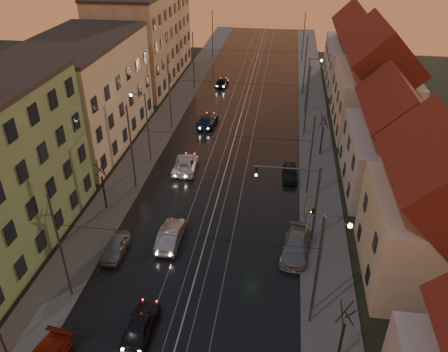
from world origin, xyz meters
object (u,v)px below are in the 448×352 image
at_px(parked_right_1, 296,247).
at_px(parked_right_2, 290,173).
at_px(street_lamp_1, 324,259).
at_px(street_lamp_3, 310,81).
at_px(parked_left_3, 115,247).
at_px(traffic_light_mast, 305,194).
at_px(driving_car_0, 141,324).
at_px(driving_car_4, 222,82).
at_px(street_lamp_2, 144,120).
at_px(driving_car_2, 185,164).
at_px(driving_car_3, 207,120).
at_px(driving_car_1, 171,235).

relative_size(parked_right_1, parked_right_2, 1.34).
bearing_deg(street_lamp_1, parked_right_1, 104.12).
height_order(street_lamp_3, parked_left_3, street_lamp_3).
bearing_deg(traffic_light_mast, parked_right_2, 95.75).
height_order(traffic_light_mast, driving_car_0, traffic_light_mast).
bearing_deg(parked_left_3, traffic_light_mast, 14.27).
xyz_separation_m(traffic_light_mast, parked_right_1, (-0.39, -2.02, -3.86)).
height_order(driving_car_4, parked_left_3, driving_car_4).
xyz_separation_m(street_lamp_2, driving_car_2, (4.75, -1.70, -4.17)).
bearing_deg(traffic_light_mast, driving_car_3, 118.34).
bearing_deg(parked_right_2, driving_car_1, -131.23).
bearing_deg(street_lamp_1, street_lamp_3, 90.00).
xyz_separation_m(driving_car_3, driving_car_4, (-0.36, 15.69, -0.05)).
xyz_separation_m(street_lamp_1, parked_left_3, (-16.14, 3.95, -4.22)).
relative_size(driving_car_1, driving_car_3, 0.93).
distance_m(traffic_light_mast, parked_left_3, 16.06).
bearing_deg(parked_right_2, driving_car_3, 129.84).
xyz_separation_m(driving_car_1, parked_right_1, (10.49, 0.04, -0.05)).
bearing_deg(driving_car_4, driving_car_0, 96.60).
relative_size(driving_car_2, parked_left_3, 1.32).
distance_m(driving_car_1, parked_right_2, 15.65).
xyz_separation_m(street_lamp_2, driving_car_1, (6.22, -14.06, -4.10)).
xyz_separation_m(driving_car_0, parked_right_1, (10.16, 9.37, 0.02)).
xyz_separation_m(driving_car_2, parked_left_3, (-2.68, -14.36, -0.05)).
xyz_separation_m(street_lamp_2, street_lamp_3, (18.21, 16.00, 0.00)).
xyz_separation_m(street_lamp_3, driving_car_2, (-13.46, -17.70, -4.17)).
distance_m(traffic_light_mast, driving_car_3, 25.70).
distance_m(traffic_light_mast, driving_car_0, 16.00).
height_order(driving_car_0, driving_car_3, driving_car_3).
bearing_deg(parked_left_3, driving_car_3, 82.78).
height_order(street_lamp_2, traffic_light_mast, street_lamp_2).
bearing_deg(driving_car_3, traffic_light_mast, 122.57).
bearing_deg(parked_left_3, driving_car_0, -59.40).
xyz_separation_m(traffic_light_mast, driving_car_0, (-10.55, -11.38, -3.88)).
distance_m(street_lamp_2, parked_right_2, 16.74).
xyz_separation_m(traffic_light_mast, driving_car_2, (-12.35, 10.31, -3.88)).
distance_m(parked_left_3, parked_right_1, 14.78).
distance_m(street_lamp_3, parked_right_1, 30.34).
relative_size(driving_car_0, parked_right_1, 0.82).
bearing_deg(driving_car_2, street_lamp_2, -22.89).
bearing_deg(driving_car_1, driving_car_4, -88.24).
bearing_deg(driving_car_4, street_lamp_2, 84.26).
xyz_separation_m(street_lamp_2, driving_car_0, (6.55, -23.39, -4.17)).
bearing_deg(street_lamp_2, driving_car_2, -19.65).
distance_m(street_lamp_1, traffic_light_mast, 8.08).
height_order(driving_car_2, driving_car_4, driving_car_2).
bearing_deg(street_lamp_3, street_lamp_2, -138.69).
relative_size(driving_car_1, driving_car_2, 0.93).
height_order(driving_car_1, parked_right_1, driving_car_1).
bearing_deg(driving_car_1, driving_car_2, -83.68).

